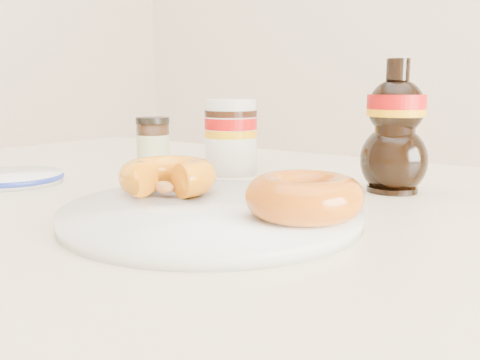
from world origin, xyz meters
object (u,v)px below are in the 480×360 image
Objects in this scene: plate at (211,213)px; nutella_jar at (231,134)px; syrup_bottle at (395,126)px; dining_table at (223,265)px; donut_bitten at (168,176)px; blue_rim_saucer at (13,177)px; dark_jar at (153,144)px; donut_whole at (304,196)px.

plate is 0.30m from nutella_jar.
nutella_jar is 0.26m from syrup_bottle.
donut_bitten is (-0.03, -0.06, 0.12)m from dining_table.
dining_table is 0.33m from blue_rim_saucer.
syrup_bottle reaches higher than dining_table.
dark_jar is (-0.38, -0.06, -0.04)m from syrup_bottle.
syrup_bottle reaches higher than blue_rim_saucer.
donut_whole is at bearing 2.06° from blue_rim_saucer.
dark_jar is at bearing 158.49° from donut_bitten.
nutella_jar is (-0.16, 0.24, 0.05)m from plate.
blue_rim_saucer is at bearing -164.11° from dining_table.
nutella_jar reaches higher than dining_table.
donut_bitten is 0.30m from syrup_bottle.
donut_whole is (0.10, 0.02, 0.03)m from plate.
dining_table is 0.14m from donut_bitten.
dark_jar is 0.62× the size of blue_rim_saucer.
plate is 0.09m from donut_bitten.
plate is 0.10m from donut_whole.
donut_whole is 0.34m from nutella_jar.
plate is 0.34m from dark_jar.
dining_table is at bearing 15.89° from blue_rim_saucer.
dark_jar is (-0.23, 0.11, 0.13)m from dining_table.
donut_whole reaches higher than dining_table.
nutella_jar is at bearing 123.90° from dining_table.
donut_whole is 1.29× the size of dark_jar.
donut_whole is 0.97× the size of nutella_jar.
syrup_bottle reaches higher than donut_whole.
donut_bitten is at bearing 4.77° from blue_rim_saucer.
nutella_jar reaches higher than plate.
dining_table is 0.24m from nutella_jar.
nutella_jar is at bearing 138.40° from donut_whole.
donut_whole reaches higher than plate.
dark_jar reaches higher than plate.
dark_jar is (-0.20, 0.17, 0.01)m from donut_bitten.
dark_jar is at bearing 154.36° from donut_whole.
donut_bitten is 0.18m from donut_whole.
donut_whole is 0.46m from blue_rim_saucer.
syrup_bottle is (0.25, 0.01, 0.02)m from nutella_jar.
blue_rim_saucer is at bearing -177.94° from donut_whole.
blue_rim_saucer is at bearing -155.31° from donut_bitten.
plate is at bearing -170.75° from donut_whole.
dark_jar reaches higher than blue_rim_saucer.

